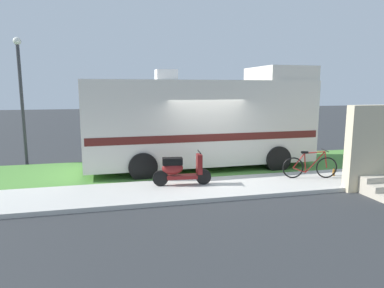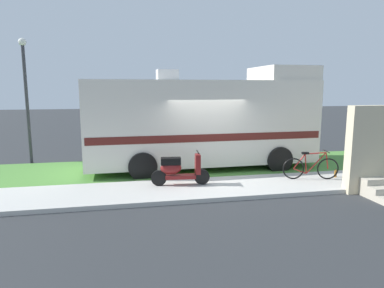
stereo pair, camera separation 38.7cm
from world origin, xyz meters
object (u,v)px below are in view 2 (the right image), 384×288
at_px(bottle_spare, 368,176).
at_px(street_lamp_post, 26,90).
at_px(bottle_green, 335,174).
at_px(bicycle, 311,167).
at_px(scooter, 178,169).
at_px(motorhome_rv, 204,121).
at_px(pickup_truck_near, 199,127).

xyz_separation_m(bottle_spare, street_lamp_post, (-10.75, 4.97, 2.58)).
relative_size(bottle_green, bottle_spare, 1.09).
relative_size(bicycle, bottle_green, 6.39).
bearing_deg(scooter, bottle_green, -1.20).
bearing_deg(bottle_green, street_lamp_post, 155.34).
xyz_separation_m(motorhome_rv, bottle_green, (3.62, -2.48, -1.49)).
relative_size(motorhome_rv, bicycle, 4.80).
xyz_separation_m(bicycle, bottle_green, (0.90, 0.07, -0.26)).
bearing_deg(street_lamp_post, bottle_spare, -24.82).
relative_size(bicycle, pickup_truck_near, 0.31).
relative_size(scooter, bottle_green, 6.45).
bearing_deg(scooter, street_lamp_post, 138.31).
bearing_deg(bottle_green, bottle_spare, -26.74).
xyz_separation_m(scooter, pickup_truck_near, (2.09, 6.71, 0.43)).
distance_m(bicycle, street_lamp_post, 10.41).
bearing_deg(bicycle, bottle_spare, -11.33).
relative_size(pickup_truck_near, street_lamp_post, 1.15).
xyz_separation_m(bottle_green, street_lamp_post, (-9.94, 4.56, 2.57)).
bearing_deg(pickup_truck_near, bottle_spare, -63.18).
distance_m(motorhome_rv, bicycle, 3.92).
height_order(motorhome_rv, bicycle, motorhome_rv).
distance_m(bottle_spare, street_lamp_post, 12.12).
bearing_deg(street_lamp_post, pickup_truck_near, 17.56).
height_order(motorhome_rv, street_lamp_post, street_lamp_post).
distance_m(scooter, bicycle, 4.04).
distance_m(scooter, pickup_truck_near, 7.04).
relative_size(motorhome_rv, pickup_truck_near, 1.48).
relative_size(bottle_spare, street_lamp_post, 0.05).
bearing_deg(bicycle, motorhome_rv, 136.84).
relative_size(motorhome_rv, street_lamp_post, 1.71).
distance_m(scooter, street_lamp_post, 7.06).
bearing_deg(motorhome_rv, street_lamp_post, 161.79).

